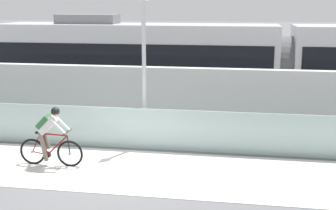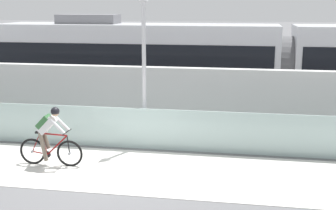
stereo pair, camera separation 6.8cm
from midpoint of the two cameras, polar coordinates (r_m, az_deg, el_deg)
name	(u,v)px [view 1 (the left image)]	position (r m, az deg, el deg)	size (l,w,h in m)	color
ground_plane	(111,169)	(12.31, -7.20, -7.84)	(200.00, 200.00, 0.00)	slate
bike_path_deck	(111,169)	(12.31, -7.20, -7.81)	(32.00, 3.20, 0.01)	silver
glass_parapet	(128,128)	(13.82, -5.06, -2.85)	(32.00, 0.05, 1.23)	#ADC6C1
concrete_barrier_wall	(142,100)	(15.40, -3.40, 0.66)	(32.00, 0.36, 2.21)	silver
tram_rail_near	(156,115)	(18.01, -1.58, -1.18)	(32.00, 0.08, 0.01)	#595654
tram_rail_far	(163,107)	(19.38, -0.75, -0.20)	(32.00, 0.08, 0.01)	#595654
tram	(284,67)	(18.09, 14.02, 4.60)	(22.56, 2.54, 3.81)	silver
cyclist_on_bike	(50,137)	(12.63, -14.50, -3.81)	(1.77, 0.58, 1.61)	black
lamp_post_antenna	(144,37)	(13.55, -3.16, 8.39)	(0.28, 0.28, 5.20)	gray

